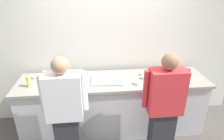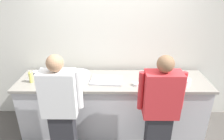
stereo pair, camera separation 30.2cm
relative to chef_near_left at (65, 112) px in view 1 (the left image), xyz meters
The scene contains 13 objects.
wall_back 1.46m from the chef_near_left, 59.43° to the left, with size 4.68×0.10×2.87m.
prep_counter 1.00m from the chef_near_left, 43.55° to the left, with size 2.98×0.75×0.94m.
chef_near_left is the anchor object (origin of this frame).
chef_center 1.28m from the chef_near_left, ahead, with size 0.59×0.24×1.58m.
plate_stack_front 1.81m from the chef_near_left, 15.86° to the left, with size 0.20×0.20×0.10m.
mixing_bowl_steel 0.65m from the chef_near_left, 79.13° to the left, with size 0.40×0.40×0.12m, color #B7BABF.
sheet_tray 0.84m from the chef_near_left, 46.53° to the left, with size 0.48×0.34×0.02m, color #B7BABF.
squeeze_bottle_primary 0.81m from the chef_near_left, 136.07° to the left, with size 0.06×0.06×0.20m.
squeeze_bottle_secondary 1.67m from the chef_near_left, 20.18° to the left, with size 0.06×0.06×0.21m.
ramekin_red_sauce 1.42m from the chef_near_left, 33.08° to the left, with size 0.08×0.08×0.04m.
ramekin_yellow_sauce 1.01m from the chef_near_left, 123.76° to the left, with size 0.11×0.11×0.04m.
ramekin_green_sauce 1.13m from the chef_near_left, 24.07° to the left, with size 0.10×0.10×0.04m.
ramekin_orange_sauce 1.34m from the chef_near_left, 27.92° to the left, with size 0.10×0.10×0.05m.
Camera 1 is at (-0.30, -2.34, 2.33)m, focal length 31.33 mm.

